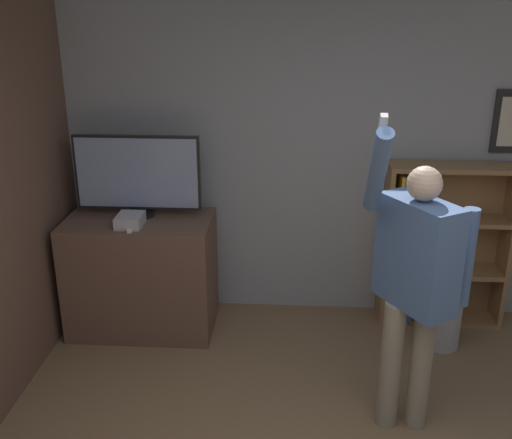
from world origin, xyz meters
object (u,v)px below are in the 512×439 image
Objects in this scene: game_console at (130,220)px; waste_bin at (441,322)px; television at (138,175)px; person at (415,277)px; bookshelf at (430,248)px.

game_console is 0.59× the size of waste_bin.
television reaches higher than game_console.
television is 2.57m from waste_bin.
person is (1.90, -0.95, 0.06)m from game_console.
person reaches higher than game_console.
game_console is at bearing -148.02° from person.
television is 2.37m from bookshelf.
person is at bearing -31.68° from television.
person reaches higher than bookshelf.
waste_bin is (2.35, 0.01, -0.77)m from game_console.
game_console is 2.36m from bookshelf.
television reaches higher than bookshelf.
person reaches higher than waste_bin.
bookshelf is 3.40× the size of waste_bin.
bookshelf is 1.46m from person.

